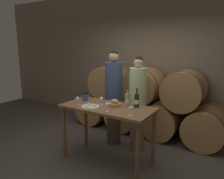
% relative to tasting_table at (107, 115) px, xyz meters
% --- Properties ---
extents(ground_plane, '(10.00, 10.00, 0.00)m').
position_rel_tasting_table_xyz_m(ground_plane, '(0.00, 0.00, -0.80)').
color(ground_plane, '#4C473F').
extents(stone_wall_back, '(10.00, 0.12, 3.20)m').
position_rel_tasting_table_xyz_m(stone_wall_back, '(0.00, 2.07, 0.80)').
color(stone_wall_back, gray).
rests_on(stone_wall_back, ground_plane).
extents(barrel_stack, '(3.30, 0.89, 1.44)m').
position_rel_tasting_table_xyz_m(barrel_stack, '(-0.00, 1.50, -0.14)').
color(barrel_stack, '#A87A47').
rests_on(barrel_stack, ground_plane).
extents(tasting_table, '(1.49, 0.71, 0.95)m').
position_rel_tasting_table_xyz_m(tasting_table, '(0.00, 0.00, 0.00)').
color(tasting_table, brown).
rests_on(tasting_table, ground_plane).
extents(person_left, '(0.33, 0.33, 1.82)m').
position_rel_tasting_table_xyz_m(person_left, '(-0.27, 0.65, 0.13)').
color(person_left, '#4C4238').
rests_on(person_left, ground_plane).
extents(person_right, '(0.31, 0.31, 1.72)m').
position_rel_tasting_table_xyz_m(person_right, '(0.22, 0.65, 0.08)').
color(person_right, '#756651').
rests_on(person_right, ground_plane).
extents(wine_bottle_red, '(0.08, 0.08, 0.31)m').
position_rel_tasting_table_xyz_m(wine_bottle_red, '(0.41, 0.21, 0.25)').
color(wine_bottle_red, '#193819').
rests_on(wine_bottle_red, tasting_table).
extents(wine_bottle_white, '(0.08, 0.08, 0.30)m').
position_rel_tasting_table_xyz_m(wine_bottle_white, '(0.26, 0.19, 0.25)').
color(wine_bottle_white, '#ADBC7F').
rests_on(wine_bottle_white, tasting_table).
extents(blue_crock, '(0.11, 0.11, 0.13)m').
position_rel_tasting_table_xyz_m(blue_crock, '(-0.53, 0.11, 0.21)').
color(blue_crock, '#335693').
rests_on(blue_crock, tasting_table).
extents(bread_basket, '(0.19, 0.19, 0.12)m').
position_rel_tasting_table_xyz_m(bread_basket, '(0.10, 0.06, 0.19)').
color(bread_basket, tan).
rests_on(bread_basket, tasting_table).
extents(cheese_plate, '(0.29, 0.29, 0.04)m').
position_rel_tasting_table_xyz_m(cheese_plate, '(-0.21, -0.16, 0.15)').
color(cheese_plate, white).
rests_on(cheese_plate, tasting_table).
extents(wine_glass_far_left, '(0.06, 0.06, 0.13)m').
position_rel_tasting_table_xyz_m(wine_glass_far_left, '(-0.47, -0.17, 0.24)').
color(wine_glass_far_left, white).
rests_on(wine_glass_far_left, tasting_table).
extents(wine_glass_left, '(0.06, 0.06, 0.13)m').
position_rel_tasting_table_xyz_m(wine_glass_left, '(-0.13, 0.03, 0.24)').
color(wine_glass_left, white).
rests_on(wine_glass_left, tasting_table).
extents(wine_glass_center, '(0.06, 0.06, 0.13)m').
position_rel_tasting_table_xyz_m(wine_glass_center, '(0.14, -0.22, 0.24)').
color(wine_glass_center, white).
rests_on(wine_glass_center, tasting_table).
extents(wine_glass_right, '(0.06, 0.06, 0.13)m').
position_rel_tasting_table_xyz_m(wine_glass_right, '(0.52, -0.21, 0.24)').
color(wine_glass_right, white).
rests_on(wine_glass_right, tasting_table).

